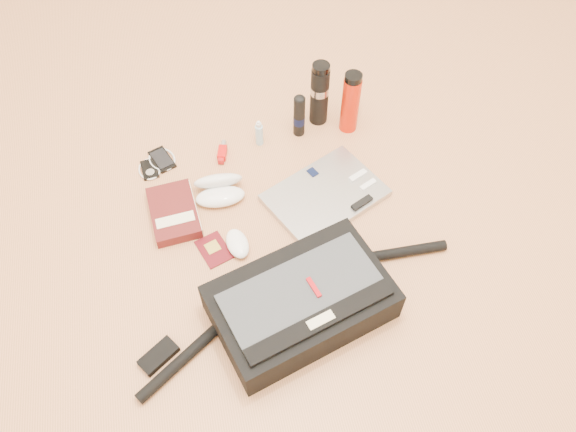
% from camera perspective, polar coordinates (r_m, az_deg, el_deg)
% --- Properties ---
extents(ground, '(4.00, 4.00, 0.00)m').
position_cam_1_polar(ground, '(1.77, -0.95, -2.59)').
color(ground, tan).
rests_on(ground, ground).
extents(messenger_bag, '(0.98, 0.42, 0.14)m').
position_cam_1_polar(messenger_bag, '(1.60, 1.27, -8.74)').
color(messenger_bag, black).
rests_on(messenger_bag, ground).
extents(laptop, '(0.44, 0.39, 0.04)m').
position_cam_1_polar(laptop, '(1.87, 3.85, 2.12)').
color(laptop, '#A5A5A7').
rests_on(laptop, ground).
extents(book, '(0.16, 0.23, 0.04)m').
position_cam_1_polar(book, '(1.85, -11.48, 0.35)').
color(book, '#4C1313').
rests_on(book, ground).
extents(passport, '(0.12, 0.14, 0.01)m').
position_cam_1_polar(passport, '(1.77, -7.53, -3.39)').
color(passport, '#4F0A10').
rests_on(passport, ground).
extents(mouse, '(0.08, 0.12, 0.04)m').
position_cam_1_polar(mouse, '(1.76, -5.16, -2.80)').
color(mouse, white).
rests_on(mouse, ground).
extents(sunglasses_case, '(0.17, 0.14, 0.09)m').
position_cam_1_polar(sunglasses_case, '(1.87, -7.00, 2.75)').
color(sunglasses_case, white).
rests_on(sunglasses_case, ground).
extents(ipod, '(0.08, 0.09, 0.01)m').
position_cam_1_polar(ipod, '(2.00, -13.88, 4.63)').
color(ipod, black).
rests_on(ipod, ground).
extents(phone, '(0.11, 0.13, 0.01)m').
position_cam_1_polar(phone, '(2.02, -12.68, 5.63)').
color(phone, black).
rests_on(phone, ground).
extents(inhaler, '(0.05, 0.10, 0.03)m').
position_cam_1_polar(inhaler, '(2.00, -6.68, 6.46)').
color(inhaler, red).
rests_on(inhaler, ground).
extents(spray_bottle, '(0.04, 0.04, 0.11)m').
position_cam_1_polar(spray_bottle, '(2.00, -2.94, 8.33)').
color(spray_bottle, '#9AC3D7').
rests_on(spray_bottle, ground).
extents(aerosol_can, '(0.04, 0.04, 0.18)m').
position_cam_1_polar(aerosol_can, '(2.01, 1.15, 10.18)').
color(aerosol_can, black).
rests_on(aerosol_can, ground).
extents(thermos_black, '(0.08, 0.08, 0.25)m').
position_cam_1_polar(thermos_black, '(2.03, 3.22, 12.32)').
color(thermos_black, black).
rests_on(thermos_black, ground).
extents(thermos_red, '(0.07, 0.07, 0.25)m').
position_cam_1_polar(thermos_red, '(2.01, 6.37, 11.38)').
color(thermos_red, red).
rests_on(thermos_red, ground).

